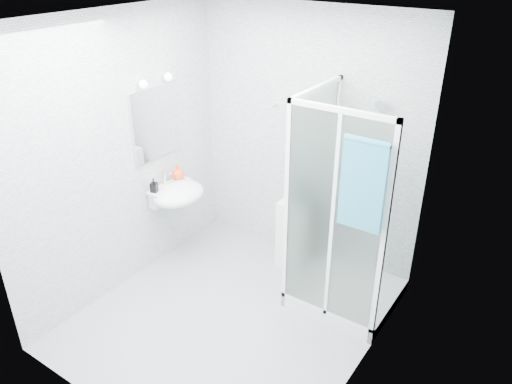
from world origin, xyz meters
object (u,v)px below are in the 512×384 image
Objects in this scene: wall_basin at (177,193)px; shampoo_bottle_a at (293,189)px; hand_towel at (363,183)px; shower_enclosure at (337,261)px; soap_dispenser_orange at (178,172)px; shampoo_bottle_b at (303,191)px; soap_dispenser_black at (154,185)px; storage_cabinet at (296,234)px.

shampoo_bottle_a reaches higher than wall_basin.
wall_basin is at bearing 177.53° from hand_towel.
shower_enclosure is 11.89× the size of soap_dispenser_orange.
wall_basin is at bearing -151.00° from shampoo_bottle_b.
shampoo_bottle_a is at bearing 158.09° from shower_enclosure.
wall_basin is 0.24m from soap_dispenser_orange.
wall_basin is at bearing 59.92° from soap_dispenser_black.
wall_basin is 1.28m from storage_cabinet.
shampoo_bottle_a is 0.11m from shampoo_bottle_b.
hand_towel is at bearing -51.48° from shower_enclosure.
soap_dispenser_orange reaches higher than soap_dispenser_black.
shower_enclosure reaches higher than storage_cabinet.
soap_dispenser_orange is at bearing 173.42° from hand_towel.
soap_dispenser_orange is at bearing -159.30° from shampoo_bottle_b.
soap_dispenser_orange is (-0.11, 0.15, 0.15)m from wall_basin.
shampoo_bottle_a is at bearing -142.11° from storage_cabinet.
shampoo_bottle_b is 1.30m from soap_dispenser_orange.
hand_towel is 1.27m from shampoo_bottle_b.
shower_enclosure is at bearing 5.23° from soap_dispenser_orange.
shampoo_bottle_a is at bearing 20.67° from soap_dispenser_orange.
shower_enclosure is 7.06× the size of shampoo_bottle_a.
hand_towel reaches higher than shampoo_bottle_b.
storage_cabinet is at bearing 154.36° from shower_enclosure.
soap_dispenser_black reaches higher than storage_cabinet.
storage_cabinet is 2.66× the size of shampoo_bottle_a.
storage_cabinet is (1.05, 0.61, -0.42)m from wall_basin.
wall_basin is 1.98× the size of shampoo_bottle_a.
soap_dispenser_orange is 0.35m from soap_dispenser_black.
storage_cabinet is at bearing 30.15° from wall_basin.
hand_towel reaches higher than shampoo_bottle_a.
soap_dispenser_orange is (-1.12, -0.42, 0.05)m from shampoo_bottle_a.
soap_dispenser_black is at bearing -120.08° from wall_basin.
soap_dispenser_black is (-0.00, -0.34, -0.01)m from soap_dispenser_orange.
hand_towel is 5.12× the size of soap_dispenser_black.
shampoo_bottle_a is at bearing 34.38° from soap_dispenser_black.
wall_basin is 2.09m from hand_towel.
shower_enclosure is 13.99× the size of soap_dispenser_black.
shampoo_bottle_b reaches higher than wall_basin.
wall_basin is 3.33× the size of soap_dispenser_orange.
shampoo_bottle_b is at bearing 33.43° from soap_dispenser_black.
soap_dispenser_black is at bearing -90.56° from soap_dispenser_orange.
shower_enclosure reaches higher than soap_dispenser_orange.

